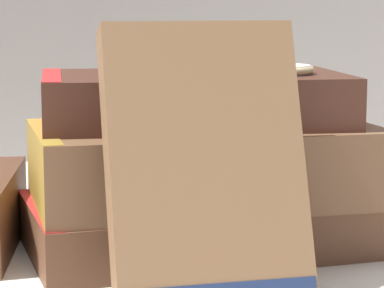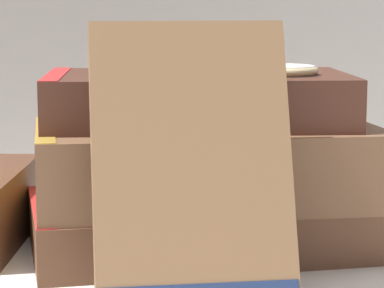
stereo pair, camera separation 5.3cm
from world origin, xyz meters
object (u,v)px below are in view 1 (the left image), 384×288
Objects in this scene: book_flat_middle at (197,164)px; book_flat_bottom at (193,224)px; book_flat_top at (186,99)px; book_leaning_front at (206,173)px; pocket_watch at (279,69)px.

book_flat_bottom is at bearing 99.96° from book_flat_middle.
book_flat_top is at bearing 111.32° from book_flat_bottom.
book_leaning_front reaches higher than book_flat_bottom.
book_flat_top reaches higher than book_flat_bottom.
book_leaning_front is at bearing -101.87° from book_flat_middle.
book_flat_middle is at bearing -83.00° from book_flat_bottom.
book_flat_bottom is 1.14× the size of book_flat_top.
pocket_watch reaches higher than book_flat_bottom.
book_flat_bottom is at bearing 80.25° from book_leaning_front.
pocket_watch is at bearing -10.18° from book_flat_top.
book_flat_middle is (0.00, -0.01, 0.04)m from book_flat_bottom.
book_flat_top is at bearing 108.28° from book_flat_middle.
book_flat_top is 0.11m from book_leaning_front.
book_leaning_front is at bearing -103.74° from book_flat_bottom.
book_flat_middle is at bearing -65.84° from book_flat_top.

